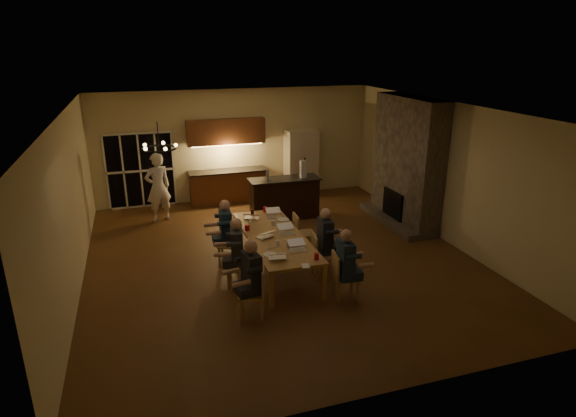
{
  "coord_description": "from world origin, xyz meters",
  "views": [
    {
      "loc": [
        -2.71,
        -9.12,
        4.44
      ],
      "look_at": [
        0.28,
        0.3,
        1.01
      ],
      "focal_mm": 30.0,
      "sensor_mm": 36.0,
      "label": 1
    }
  ],
  "objects_px": {
    "chair_left_far": "(229,244)",
    "chair_right_far": "(305,233)",
    "chair_right_near": "(346,276)",
    "bar_island": "(284,198)",
    "person_left_mid": "(237,253)",
    "laptop_a": "(277,252)",
    "laptop_d": "(287,229)",
    "chair_right_mid": "(324,255)",
    "mug_front": "(277,243)",
    "laptop_c": "(264,232)",
    "can_cola": "(252,212)",
    "dining_table": "(275,252)",
    "mug_back": "(251,221)",
    "bar_blender": "(303,169)",
    "plate_left": "(270,254)",
    "redcup_mid": "(247,228)",
    "redcup_far": "(265,209)",
    "can_right": "(287,226)",
    "person_left_far": "(226,232)",
    "bar_bottle": "(268,176)",
    "plate_far": "(283,219)",
    "chair_left_mid": "(238,264)",
    "chandelier": "(159,148)",
    "can_silver": "(289,244)",
    "refrigerator": "(301,163)",
    "mug_mid": "(273,223)",
    "plate_near": "(300,244)",
    "redcup_near": "(317,256)",
    "laptop_f": "(274,212)",
    "person_left_near": "(252,279)",
    "person_right_near": "(345,266)",
    "laptop_e": "(252,213)",
    "standing_person": "(158,187)"
  },
  "relations": [
    {
      "from": "person_left_mid",
      "to": "laptop_a",
      "type": "relative_size",
      "value": 4.31
    },
    {
      "from": "dining_table",
      "to": "bar_island",
      "type": "height_order",
      "value": "bar_island"
    },
    {
      "from": "mug_back",
      "to": "plate_far",
      "type": "bearing_deg",
      "value": -1.53
    },
    {
      "from": "bar_blender",
      "to": "can_silver",
      "type": "bearing_deg",
      "value": -114.1
    },
    {
      "from": "can_cola",
      "to": "bar_bottle",
      "type": "relative_size",
      "value": 0.5
    },
    {
      "from": "chair_left_far",
      "to": "bar_island",
      "type": "bearing_deg",
      "value": 159.52
    },
    {
      "from": "chair_left_far",
      "to": "redcup_far",
      "type": "height_order",
      "value": "chair_left_far"
    },
    {
      "from": "bar_bottle",
      "to": "chair_right_mid",
      "type": "bearing_deg",
      "value": -86.61
    },
    {
      "from": "laptop_a",
      "to": "redcup_mid",
      "type": "bearing_deg",
      "value": -73.56
    },
    {
      "from": "person_right_near",
      "to": "mug_back",
      "type": "distance_m",
      "value": 2.68
    },
    {
      "from": "plate_left",
      "to": "redcup_mid",
      "type": "bearing_deg",
      "value": 95.33
    },
    {
      "from": "chair_left_far",
      "to": "redcup_near",
      "type": "bearing_deg",
      "value": 52.67
    },
    {
      "from": "refrigerator",
      "to": "plate_left",
      "type": "height_order",
      "value": "refrigerator"
    },
    {
      "from": "laptop_a",
      "to": "redcup_far",
      "type": "distance_m",
      "value": 2.5
    },
    {
      "from": "chair_left_far",
      "to": "person_left_mid",
      "type": "bearing_deg",
      "value": 17.52
    },
    {
      "from": "refrigerator",
      "to": "standing_person",
      "type": "height_order",
      "value": "refrigerator"
    },
    {
      "from": "laptop_e",
      "to": "laptop_f",
      "type": "height_order",
      "value": "same"
    },
    {
      "from": "dining_table",
      "to": "bar_bottle",
      "type": "relative_size",
      "value": 12.86
    },
    {
      "from": "person_left_near",
      "to": "person_right_near",
      "type": "relative_size",
      "value": 1.0
    },
    {
      "from": "chair_right_mid",
      "to": "bar_blender",
      "type": "relative_size",
      "value": 1.97
    },
    {
      "from": "dining_table",
      "to": "redcup_far",
      "type": "height_order",
      "value": "redcup_far"
    },
    {
      "from": "chandelier",
      "to": "laptop_f",
      "type": "distance_m",
      "value": 3.38
    },
    {
      "from": "laptop_e",
      "to": "plate_left",
      "type": "relative_size",
      "value": 1.26
    },
    {
      "from": "chair_right_far",
      "to": "bar_blender",
      "type": "xyz_separation_m",
      "value": [
        0.73,
        2.2,
        0.86
      ]
    },
    {
      "from": "redcup_mid",
      "to": "bar_island",
      "type": "bearing_deg",
      "value": 57.62
    },
    {
      "from": "laptop_c",
      "to": "can_cola",
      "type": "height_order",
      "value": "laptop_c"
    },
    {
      "from": "chandelier",
      "to": "redcup_mid",
      "type": "bearing_deg",
      "value": 27.06
    },
    {
      "from": "can_silver",
      "to": "plate_near",
      "type": "relative_size",
      "value": 0.53
    },
    {
      "from": "laptop_f",
      "to": "can_right",
      "type": "bearing_deg",
      "value": -77.89
    },
    {
      "from": "refrigerator",
      "to": "mug_mid",
      "type": "distance_m",
      "value": 4.53
    },
    {
      "from": "chair_left_far",
      "to": "bar_blender",
      "type": "xyz_separation_m",
      "value": [
        2.43,
        2.27,
        0.86
      ]
    },
    {
      "from": "redcup_near",
      "to": "mug_front",
      "type": "bearing_deg",
      "value": 120.07
    },
    {
      "from": "person_left_near",
      "to": "person_left_far",
      "type": "bearing_deg",
      "value": 170.84
    },
    {
      "from": "laptop_a",
      "to": "plate_near",
      "type": "xyz_separation_m",
      "value": [
        0.6,
        0.45,
        -0.1
      ]
    },
    {
      "from": "chair_left_far",
      "to": "mug_front",
      "type": "xyz_separation_m",
      "value": [
        0.76,
        -1.05,
        0.36
      ]
    },
    {
      "from": "laptop_c",
      "to": "redcup_far",
      "type": "distance_m",
      "value": 1.49
    },
    {
      "from": "chair_left_mid",
      "to": "chair_left_far",
      "type": "xyz_separation_m",
      "value": [
        0.01,
        1.0,
        0.0
      ]
    },
    {
      "from": "plate_left",
      "to": "chandelier",
      "type": "bearing_deg",
      "value": 165.42
    },
    {
      "from": "dining_table",
      "to": "mug_back",
      "type": "xyz_separation_m",
      "value": [
        -0.31,
        0.81,
        0.43
      ]
    },
    {
      "from": "person_right_near",
      "to": "can_cola",
      "type": "distance_m",
      "value": 3.1
    },
    {
      "from": "bar_island",
      "to": "can_silver",
      "type": "relative_size",
      "value": 15.45
    },
    {
      "from": "chair_right_mid",
      "to": "can_right",
      "type": "distance_m",
      "value": 1.03
    },
    {
      "from": "chair_left_far",
      "to": "chair_right_far",
      "type": "xyz_separation_m",
      "value": [
        1.71,
        0.07,
        0.0
      ]
    },
    {
      "from": "mug_front",
      "to": "mug_back",
      "type": "xyz_separation_m",
      "value": [
        -0.22,
        1.3,
        0.0
      ]
    },
    {
      "from": "chair_right_mid",
      "to": "person_right_near",
      "type": "distance_m",
      "value": 1.06
    },
    {
      "from": "person_left_far",
      "to": "mug_back",
      "type": "bearing_deg",
      "value": 109.65
    },
    {
      "from": "laptop_d",
      "to": "chair_right_mid",
      "type": "bearing_deg",
      "value": -45.84
    },
    {
      "from": "laptop_a",
      "to": "redcup_far",
      "type": "bearing_deg",
      "value": -91.92
    },
    {
      "from": "bar_blender",
      "to": "laptop_f",
      "type": "bearing_deg",
      "value": -126.74
    },
    {
      "from": "chair_right_near",
      "to": "bar_island",
      "type": "bearing_deg",
      "value": 4.88
    }
  ]
}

